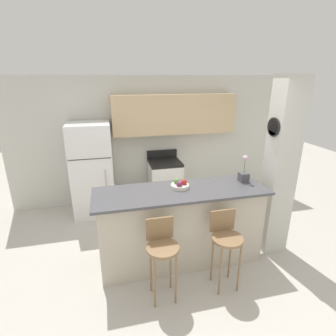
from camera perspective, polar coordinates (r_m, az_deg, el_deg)
The scene contains 11 objects.
ground_plane at distance 4.05m, azimuth 2.65°, elevation -19.11°, with size 14.00×14.00×0.00m, color beige.
wall_back at distance 5.36m, azimuth -1.56°, elevation 8.31°, with size 5.60×0.38×2.55m.
pillar_right at distance 4.01m, azimuth 23.17°, elevation -0.25°, with size 0.38×0.32×2.55m.
counter_bar at distance 3.73m, azimuth 2.78°, elevation -12.44°, with size 2.32×0.74×1.09m.
refrigerator at distance 5.09m, azimuth -16.18°, elevation -0.36°, with size 0.75×0.74×1.75m.
stove_range at distance 5.42m, azimuth -0.68°, elevation -3.04°, with size 0.63×0.59×1.07m.
bar_stool_left at distance 3.11m, azimuth -1.32°, elevation -16.99°, with size 0.38×0.38×0.99m.
bar_stool_right at distance 3.34m, azimuth 12.46°, elevation -14.75°, with size 0.38×0.38×0.99m.
orchid_vase at distance 3.87m, azimuth 16.18°, elevation -1.32°, with size 0.12×0.12×0.39m.
fruit_bowl at distance 3.53m, azimuth 2.63°, elevation -3.70°, with size 0.25×0.25×0.12m.
trash_bin at distance 5.12m, azimuth -8.86°, elevation -8.01°, with size 0.28×0.28×0.38m.
Camera 1 is at (-0.92, -3.05, 2.50)m, focal length 28.00 mm.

